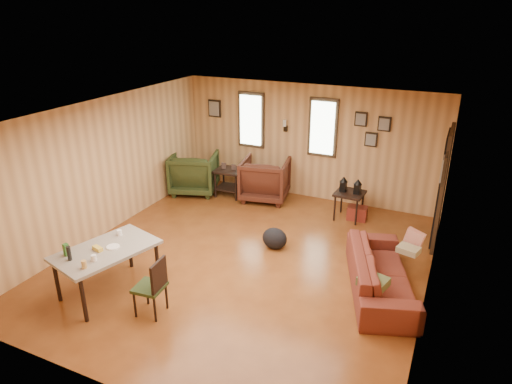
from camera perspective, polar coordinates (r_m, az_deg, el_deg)
room at (r=7.11m, az=0.81°, el=0.59°), size 5.54×6.04×2.44m
sofa at (r=6.80m, az=15.39°, el=-8.99°), size 1.22×2.11×0.79m
recliner_brown at (r=9.59m, az=1.14°, el=1.85°), size 1.10×1.05×0.97m
recliner_green at (r=10.05m, az=-7.75°, el=2.64°), size 1.19×1.15×0.98m
end_table at (r=9.80m, az=-3.34°, el=1.80°), size 0.61×0.56×0.73m
side_table at (r=8.82m, az=11.67°, el=0.12°), size 0.55×0.55×0.84m
cooler at (r=9.00m, az=12.53°, el=-2.58°), size 0.38×0.28×0.26m
backpack at (r=7.75m, az=2.35°, el=-5.82°), size 0.49×0.41×0.37m
sofa_pillows at (r=6.78m, az=16.84°, el=-8.31°), size 0.72×1.58×0.32m
dining_table at (r=6.75m, az=-18.33°, el=-7.25°), size 1.16×1.54×0.90m
dining_chair at (r=6.22m, az=-12.71°, el=-11.17°), size 0.41×0.41×0.82m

